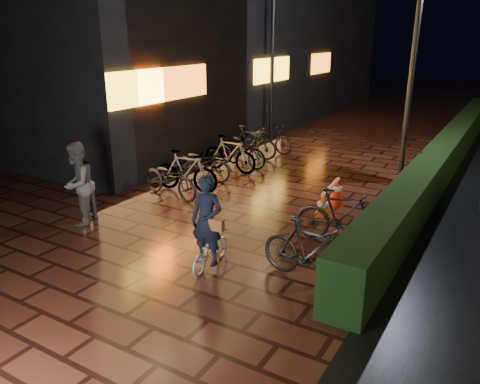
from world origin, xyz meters
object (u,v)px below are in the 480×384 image
Objects in this scene: bystander_person at (78,184)px; traffic_barrier at (330,199)px; cyclist at (209,235)px; cart_assembly at (431,170)px.

bystander_person reaches higher than traffic_barrier.
cyclist reaches higher than cart_assembly.
cart_assembly is at bearing 60.43° from traffic_barrier.
traffic_barrier is at bearing 77.26° from cyclist.
traffic_barrier is at bearing 106.79° from bystander_person.
cyclist is 7.08m from cart_assembly.
cart_assembly is at bearing 115.09° from bystander_person.
cyclist is at bearing 64.56° from bystander_person.
bystander_person is 1.73× the size of cart_assembly.
bystander_person is at bearing -141.61° from traffic_barrier.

